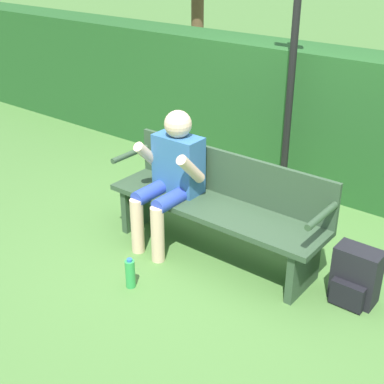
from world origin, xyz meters
The scene contains 7 objects.
ground_plane centered at (0.00, 0.00, 0.00)m, with size 40.00×40.00×0.00m, color #4C7A38.
hedge_back centered at (0.00, 1.81, 0.71)m, with size 12.00×0.59×1.43m.
park_bench centered at (0.00, 0.06, 0.45)m, with size 1.90×0.49×0.84m.
person_seated centered at (-0.41, -0.05, 0.66)m, with size 0.55×0.58×1.16m.
backpack centered at (1.18, 0.12, 0.20)m, with size 0.33×0.26×0.43m.
water_bottle centered at (-0.22, -0.77, 0.12)m, with size 0.08×0.08×0.25m.
signpost centered at (-0.09, 1.31, 1.47)m, with size 0.31×0.09×2.61m.
Camera 1 is at (2.23, -3.13, 2.46)m, focal length 50.00 mm.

